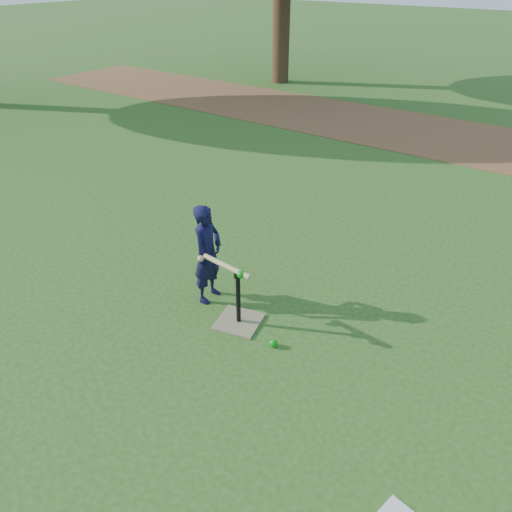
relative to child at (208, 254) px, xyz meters
The scene contains 6 objects.
ground 0.72m from the child, 31.31° to the right, with size 80.00×80.00×0.00m, color #285116.
dirt_strip 7.29m from the child, 86.90° to the left, with size 24.00×3.00×0.01m, color brown.
child is the anchor object (origin of this frame).
wiffle_ball_ground 1.18m from the child, 14.17° to the right, with size 0.08×0.08×0.08m, color #0D9510.
batting_tee 0.71m from the child, 17.33° to the right, with size 0.52×0.52×0.61m.
swing_action 0.47m from the child, 25.02° to the right, with size 0.63×0.12×0.08m.
Camera 1 is at (2.66, -3.09, 3.21)m, focal length 35.00 mm.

